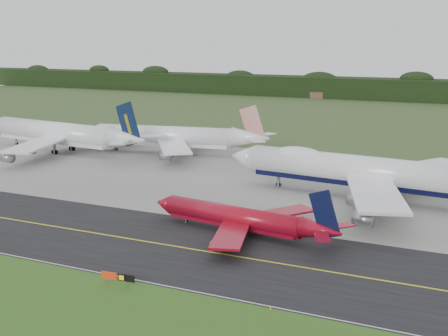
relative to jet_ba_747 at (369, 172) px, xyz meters
The scene contains 14 objects.
ground 49.80m from the jet_ba_747, 122.54° to the right, with size 600.00×600.00×0.00m, color #324721.
grass_verge 81.37m from the jet_ba_747, 109.13° to the right, with size 400.00×30.00×0.01m, color #39601C.
taxiway 53.19m from the jet_ba_747, 120.21° to the right, with size 400.00×32.00×0.02m, color black.
apron 28.83m from the jet_ba_747, 160.65° to the left, with size 400.00×78.00×0.01m, color gray.
taxiway_centreline 53.19m from the jet_ba_747, 120.21° to the right, with size 400.00×0.40×0.00m, color yellow.
taxiway_edge_line 66.97m from the jet_ba_747, 113.49° to the right, with size 400.00×0.25×0.00m, color silver.
horizon_treeline 233.62m from the jet_ba_747, 96.53° to the left, with size 700.00×25.00×12.00m.
jet_ba_747 is the anchor object (origin of this frame).
jet_red_737 37.59m from the jet_ba_747, 112.98° to the right, with size 38.67×31.27×10.44m.
jet_navy_gold 100.15m from the jet_ba_747, behind, with size 66.64×57.63×17.19m.
jet_star_tail 72.14m from the jet_ba_747, 156.21° to the left, with size 59.17×48.84×15.66m.
taxiway_sign 67.39m from the jet_ba_747, 108.01° to the right, with size 5.36×0.62×1.79m.
edge_marker_center 65.36m from the jet_ba_747, 107.28° to the right, with size 0.16×0.16×0.50m, color yellow.
edge_marker_right 62.47m from the jet_ba_747, 88.27° to the right, with size 0.16×0.16×0.50m, color yellow.
Camera 1 is at (55.87, -90.67, 34.35)m, focal length 50.00 mm.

